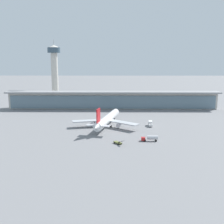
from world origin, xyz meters
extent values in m
plane|color=slate|center=(0.00, 0.00, 0.00)|extent=(1200.00, 1200.00, 0.00)
cylinder|color=white|center=(-2.69, 2.50, 4.74)|extent=(15.29, 47.35, 5.00)
cone|color=white|center=(2.96, 27.58, 4.74)|extent=(5.77, 5.47, 4.90)
cone|color=white|center=(-8.27, -22.33, 5.24)|extent=(5.60, 6.35, 4.50)
cube|color=black|center=(2.33, 24.79, 5.62)|extent=(4.11, 2.84, 0.60)
cube|color=#B7BABF|center=(-14.15, 0.62, 3.87)|extent=(22.24, 10.33, 0.60)
cube|color=#B7BABF|center=(6.87, -4.11, 3.87)|extent=(20.27, 17.77, 0.60)
cylinder|color=silver|center=(-11.74, -0.44, 2.14)|extent=(3.49, 4.14, 2.76)
cylinder|color=silver|center=(4.24, -4.03, 2.14)|extent=(3.49, 4.14, 2.76)
cube|color=red|center=(-7.32, -18.10, 11.12)|extent=(1.91, 6.02, 7.76)
cube|color=#B7BABF|center=(-7.51, -18.94, 5.49)|extent=(14.29, 6.73, 0.43)
cylinder|color=black|center=(-5.94, 0.59, 0.60)|extent=(1.27, 1.40, 1.21)
cylinder|color=black|center=(-0.56, -0.63, 0.60)|extent=(1.27, 1.40, 1.21)
cylinder|color=black|center=(1.48, 21.00, 0.60)|extent=(1.27, 1.40, 1.21)
cube|color=olive|center=(3.46, -35.71, 0.75)|extent=(4.53, 4.79, 0.60)
cube|color=black|center=(5.07, -37.53, 1.84)|extent=(3.29, 3.56, 1.72)
cylinder|color=black|center=(5.19, -36.42, 0.45)|extent=(0.81, 0.86, 0.90)
cylinder|color=black|center=(3.95, -37.52, 0.45)|extent=(0.81, 0.86, 0.90)
cylinder|color=black|center=(2.97, -33.90, 0.45)|extent=(0.81, 0.86, 0.90)
cylinder|color=black|center=(1.73, -35.00, 0.45)|extent=(0.81, 0.86, 0.90)
cube|color=silver|center=(24.57, -0.10, 1.20)|extent=(2.45, 1.99, 1.50)
cube|color=black|center=(24.50, -0.90, 1.50)|extent=(2.07, 0.30, 0.70)
cube|color=silver|center=(24.93, 3.98, 1.85)|extent=(2.69, 4.78, 2.50)
cylinder|color=black|center=(25.69, 0.60, 0.45)|extent=(0.36, 0.92, 0.90)
cylinder|color=black|center=(23.58, 0.79, 0.45)|extent=(0.36, 0.92, 0.90)
cylinder|color=black|center=(26.11, 5.39, 0.45)|extent=(0.36, 0.92, 0.90)
cylinder|color=black|center=(24.00, 5.57, 0.45)|extent=(0.36, 0.92, 0.90)
cube|color=gray|center=(-8.60, 12.71, 0.75)|extent=(1.91, 4.84, 0.60)
cube|color=black|center=(-8.55, 15.14, 1.84)|extent=(0.99, 3.97, 1.72)
cylinder|color=black|center=(-9.39, 14.41, 0.45)|extent=(0.30, 0.91, 0.90)
cylinder|color=black|center=(-7.73, 14.37, 0.45)|extent=(0.30, 0.91, 0.90)
cylinder|color=black|center=(-9.47, 11.05, 0.45)|extent=(0.30, 0.91, 0.90)
cylinder|color=black|center=(-7.81, 11.01, 0.45)|extent=(0.30, 0.91, 0.90)
cube|color=#B21E1E|center=(16.84, -30.34, 1.20)|extent=(2.07, 2.46, 1.50)
cylinder|color=silver|center=(21.63, -30.48, 1.90)|extent=(5.66, 2.26, 2.10)
cylinder|color=black|center=(17.75, -31.47, 0.45)|extent=(0.91, 0.31, 0.90)
cylinder|color=black|center=(17.82, -29.26, 0.45)|extent=(0.91, 0.31, 0.90)
cylinder|color=black|center=(23.45, -31.63, 0.45)|extent=(0.91, 0.31, 0.90)
cylinder|color=black|center=(23.52, -29.43, 0.45)|extent=(0.91, 0.31, 0.90)
cube|color=beige|center=(0.00, 67.89, 7.00)|extent=(180.00, 8.00, 14.00)
cube|color=slate|center=(0.00, 63.59, 6.30)|extent=(176.40, 0.50, 11.20)
cube|color=gray|center=(0.00, 65.89, 14.60)|extent=(183.60, 12.80, 1.20)
cylinder|color=beige|center=(-56.23, 96.44, 24.33)|extent=(6.40, 6.40, 48.66)
cylinder|color=#384C5B|center=(-56.23, 96.44, 51.16)|extent=(12.00, 12.00, 5.00)
cone|color=beige|center=(-56.23, 96.44, 54.86)|extent=(10.20, 10.20, 2.40)
cylinder|color=#99999E|center=(-56.23, 96.44, 58.56)|extent=(0.36, 0.36, 5.00)
camera|label=1|loc=(1.98, -168.19, 41.49)|focal=43.75mm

